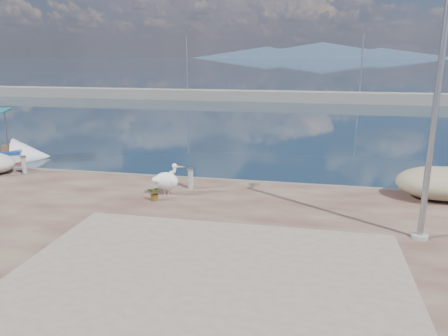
% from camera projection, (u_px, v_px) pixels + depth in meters
% --- Properties ---
extents(ground, '(1400.00, 1400.00, 0.00)m').
position_uv_depth(ground, '(198.00, 243.00, 12.75)').
color(ground, '#162635').
rests_on(ground, ground).
extents(quay_patch, '(9.00, 7.00, 0.01)m').
position_uv_depth(quay_patch, '(206.00, 282.00, 9.59)').
color(quay_patch, gray).
rests_on(quay_patch, quay).
extents(breakwater, '(120.00, 2.20, 7.50)m').
position_uv_depth(breakwater, '(287.00, 96.00, 50.50)').
color(breakwater, gray).
rests_on(breakwater, ground).
extents(mountains, '(370.00, 280.00, 22.00)m').
position_uv_depth(mountains, '(318.00, 51.00, 625.32)').
color(mountains, '#28384C').
rests_on(mountains, ground).
extents(pelican, '(1.19, 0.82, 1.14)m').
position_uv_depth(pelican, '(167.00, 180.00, 15.41)').
color(pelican, tan).
rests_on(pelican, quay).
extents(lamp_post, '(0.44, 0.96, 7.00)m').
position_uv_depth(lamp_post, '(434.00, 117.00, 11.08)').
color(lamp_post, gray).
rests_on(lamp_post, quay).
extents(bollard_near, '(0.26, 0.26, 0.78)m').
position_uv_depth(bollard_near, '(191.00, 177.00, 16.18)').
color(bollard_near, gray).
rests_on(bollard_near, quay).
extents(bollard_far, '(0.25, 0.25, 0.75)m').
position_uv_depth(bollard_far, '(24.00, 164.00, 18.20)').
color(bollard_far, gray).
rests_on(bollard_far, quay).
extents(potted_plant, '(0.57, 0.53, 0.52)m').
position_uv_depth(potted_plant, '(155.00, 193.00, 14.87)').
color(potted_plant, '#33722D').
rests_on(potted_plant, quay).
extents(net_pile_c, '(2.80, 2.00, 1.10)m').
position_uv_depth(net_pile_c, '(438.00, 183.00, 15.00)').
color(net_pile_c, tan).
rests_on(net_pile_c, quay).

